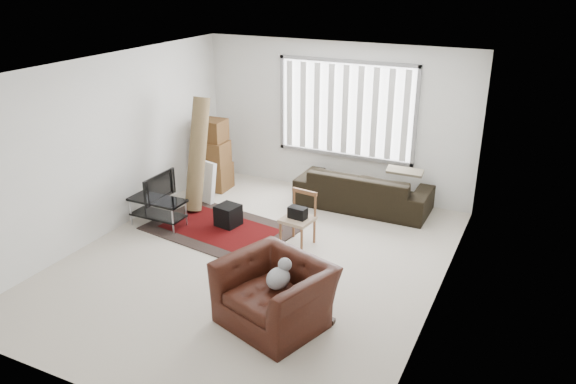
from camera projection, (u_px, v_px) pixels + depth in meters
name	position (u px, v px, depth m)	size (l,w,h in m)	color
room	(273.00, 132.00, 7.69)	(6.00, 6.02, 2.71)	beige
persian_rug	(220.00, 229.00, 8.87)	(2.40, 1.78, 0.02)	black
tv_stand	(158.00, 206.00, 8.89)	(0.92, 0.41, 0.46)	black
tv	(156.00, 187.00, 8.76)	(0.74, 0.10, 0.43)	black
subwoofer	(228.00, 215.00, 8.92)	(0.34, 0.34, 0.34)	black
moving_boxes	(214.00, 157.00, 10.29)	(0.55, 0.51, 1.31)	brown
white_flatpack	(203.00, 181.00, 9.85)	(0.57, 0.08, 0.73)	silver
rolled_rug	(197.00, 154.00, 9.36)	(0.28, 0.28, 1.89)	brown
sofa	(363.00, 184.00, 9.52)	(2.26, 0.98, 0.87)	black
side_chair	(298.00, 216.00, 8.25)	(0.48, 0.48, 0.81)	#967D62
armchair	(275.00, 290.00, 6.41)	(1.44, 1.34, 0.87)	black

